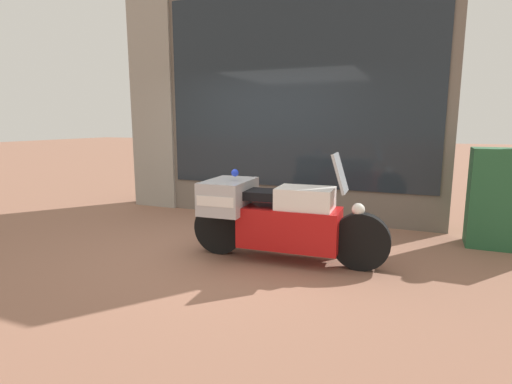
# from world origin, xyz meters

# --- Properties ---
(ground_plane) EXTENTS (60.00, 60.00, 0.00)m
(ground_plane) POSITION_xyz_m (0.00, 0.00, 0.00)
(ground_plane) COLOR #8E604C
(shop_building) EXTENTS (5.57, 0.55, 4.11)m
(shop_building) POSITION_xyz_m (-0.40, 2.00, 2.06)
(shop_building) COLOR #6B6056
(shop_building) RESTS_ON ground
(window_display) EXTENTS (4.22, 0.30, 1.97)m
(window_display) POSITION_xyz_m (0.37, 2.03, 0.47)
(window_display) COLOR slate
(window_display) RESTS_ON ground
(paramedic_motorcycle) EXTENTS (2.32, 0.81, 1.27)m
(paramedic_motorcycle) POSITION_xyz_m (0.81, -0.20, 0.54)
(paramedic_motorcycle) COLOR black
(paramedic_motorcycle) RESTS_ON ground
(utility_cabinet) EXTENTS (0.91, 0.47, 1.28)m
(utility_cabinet) POSITION_xyz_m (3.41, 1.37, 0.64)
(utility_cabinet) COLOR #235633
(utility_cabinet) RESTS_ON ground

